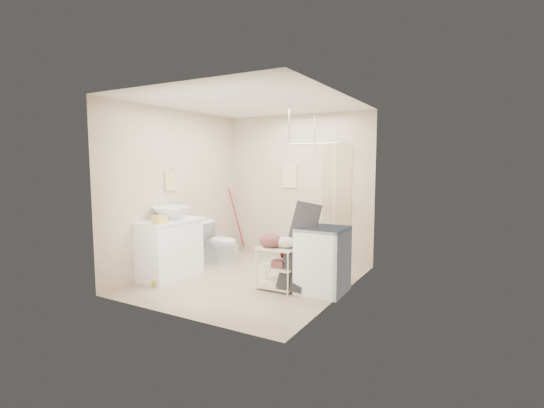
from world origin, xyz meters
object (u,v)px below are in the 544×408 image
Objects in this scene: vanity at (170,248)px; laundry_rack at (276,264)px; toilet at (218,242)px; washing_machine at (323,260)px.

laundry_rack is (1.71, 0.26, -0.09)m from vanity.
washing_machine is (2.18, -0.57, 0.08)m from toilet.
toilet is 1.03× the size of laundry_rack.
washing_machine is at bearing 12.50° from vanity.
washing_machine is at bearing 19.63° from laundry_rack.
washing_machine reaches higher than laundry_rack.
vanity is at bearing -172.16° from laundry_rack.
washing_machine is at bearing -106.71° from toilet.
vanity reaches higher than washing_machine.
vanity reaches higher than laundry_rack.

